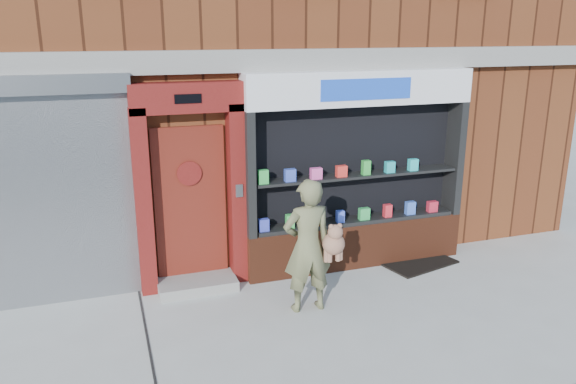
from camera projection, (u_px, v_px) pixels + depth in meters
name	position (u px, v px, depth m)	size (l,w,h in m)	color
ground	(285.00, 341.00, 6.68)	(80.00, 80.00, 0.00)	#9E9E99
building	(189.00, 6.00, 11.01)	(12.00, 8.16, 8.00)	#552613
shutter_bay	(9.00, 182.00, 7.03)	(3.10, 0.30, 3.04)	gray
red_door_bay	(191.00, 188.00, 7.73)	(1.52, 0.58, 2.90)	#5A110F
pharmacy_bay	(357.00, 180.00, 8.48)	(3.50, 0.41, 3.00)	#5B2715
woman	(309.00, 246.00, 7.20)	(0.81, 0.43, 1.78)	#646643
doormat	(416.00, 261.00, 8.92)	(1.13, 0.79, 0.03)	black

